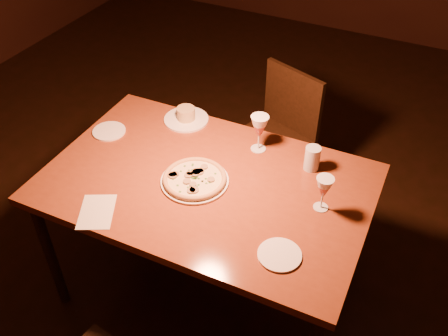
% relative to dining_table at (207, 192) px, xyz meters
% --- Properties ---
extents(floor, '(7.00, 7.00, 0.00)m').
position_rel_dining_table_xyz_m(floor, '(-0.05, 0.17, -0.74)').
color(floor, black).
rests_on(floor, ground).
extents(dining_table, '(1.54, 1.00, 0.82)m').
position_rel_dining_table_xyz_m(dining_table, '(0.00, 0.00, 0.00)').
color(dining_table, brown).
rests_on(dining_table, floor).
extents(chair_far, '(0.56, 0.56, 0.90)m').
position_rel_dining_table_xyz_m(chair_far, '(0.02, 0.91, -0.24)').
color(chair_far, black).
rests_on(chair_far, floor).
extents(pizza_plate, '(0.32, 0.32, 0.03)m').
position_rel_dining_table_xyz_m(pizza_plate, '(-0.05, -0.03, 0.09)').
color(pizza_plate, white).
rests_on(pizza_plate, dining_table).
extents(ramekin_saucer, '(0.24, 0.24, 0.08)m').
position_rel_dining_table_xyz_m(ramekin_saucer, '(-0.33, 0.39, 0.10)').
color(ramekin_saucer, white).
rests_on(ramekin_saucer, dining_table).
extents(wine_glass_far, '(0.09, 0.09, 0.20)m').
position_rel_dining_table_xyz_m(wine_glass_far, '(0.12, 0.33, 0.17)').
color(wine_glass_far, '#AE4A48').
rests_on(wine_glass_far, dining_table).
extents(wine_glass_right, '(0.08, 0.08, 0.17)m').
position_rel_dining_table_xyz_m(wine_glass_right, '(0.54, 0.07, 0.16)').
color(wine_glass_right, '#AE4A48').
rests_on(wine_glass_right, dining_table).
extents(water_tumbler, '(0.07, 0.07, 0.12)m').
position_rel_dining_table_xyz_m(water_tumbler, '(0.41, 0.30, 0.13)').
color(water_tumbler, silver).
rests_on(water_tumbler, dining_table).
extents(side_plate_left, '(0.17, 0.17, 0.01)m').
position_rel_dining_table_xyz_m(side_plate_left, '(-0.64, 0.12, 0.08)').
color(side_plate_left, white).
rests_on(side_plate_left, dining_table).
extents(side_plate_near, '(0.18, 0.18, 0.01)m').
position_rel_dining_table_xyz_m(side_plate_near, '(0.47, -0.27, 0.08)').
color(side_plate_near, white).
rests_on(side_plate_near, dining_table).
extents(menu_card, '(0.23, 0.26, 0.00)m').
position_rel_dining_table_xyz_m(menu_card, '(-0.34, -0.39, 0.07)').
color(menu_card, silver).
rests_on(menu_card, dining_table).
extents(pendant_light, '(0.12, 0.12, 0.12)m').
position_rel_dining_table_xyz_m(pendant_light, '(-0.00, 0.00, 0.83)').
color(pendant_light, '#FF7947').
rests_on(pendant_light, ceiling).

